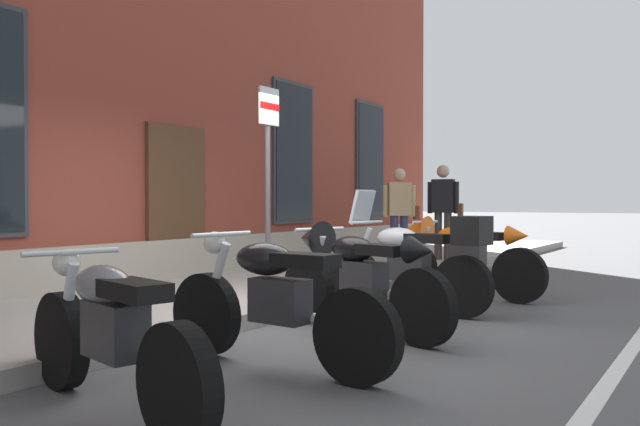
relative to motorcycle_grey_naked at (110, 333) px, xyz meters
name	(u,v)px	position (x,y,z in m)	size (l,w,h in m)	color
ground_plane	(271,324)	(2.71, 0.88, -0.47)	(140.00, 140.00, 0.00)	#4C4C4F
sidewalk	(171,305)	(2.71, 2.26, -0.39)	(26.28, 2.77, 0.16)	gray
lane_stripe	(619,368)	(2.71, -2.32, -0.47)	(26.28, 0.12, 0.01)	silver
motorcycle_grey_naked	(110,333)	(0.00, 0.00, 0.00)	(0.75, 2.05, 0.93)	black
motorcycle_black_naked	(273,302)	(1.33, -0.18, 0.02)	(0.62, 2.11, 0.99)	black
motorcycle_black_sport	(354,272)	(2.82, -0.02, 0.09)	(0.85, 2.12, 1.03)	black
motorcycle_silver_touring	(414,261)	(4.12, -0.04, 0.10)	(0.64, 2.06, 1.37)	black
motorcycle_orange_sport	(458,253)	(5.50, -0.04, 0.09)	(0.62, 2.16, 1.04)	black
pedestrian_tan_coat	(400,210)	(7.94, 1.95, 0.62)	(0.51, 0.53, 1.66)	#2D3351
pedestrian_dark_jacket	(443,206)	(8.88, 1.51, 0.68)	(0.24, 0.66, 1.75)	#38332D
parking_sign	(268,159)	(3.70, 1.65, 1.27)	(0.36, 0.07, 2.45)	#4C4C51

